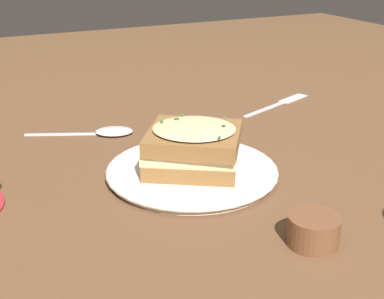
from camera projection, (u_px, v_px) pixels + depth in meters
ground_plane at (184, 175)px, 0.74m from camera, size 2.40×2.40×0.00m
dinner_plate at (192, 171)px, 0.73m from camera, size 0.24×0.24×0.01m
sandwich at (193, 147)px, 0.72m from camera, size 0.17×0.16×0.06m
fork at (283, 102)px, 1.05m from camera, size 0.08×0.19×0.00m
spoon at (108, 132)px, 0.89m from camera, size 0.10×0.17×0.01m
condiment_pot at (313, 230)px, 0.57m from camera, size 0.06×0.06×0.03m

